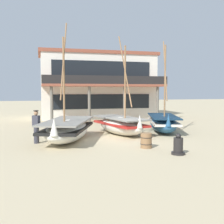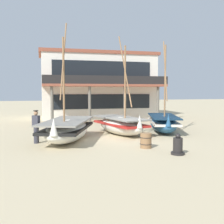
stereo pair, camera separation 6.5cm
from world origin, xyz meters
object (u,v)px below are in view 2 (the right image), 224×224
object	(u,v)px
fishing_boat_far_right	(67,129)
fishing_boat_near_left	(163,123)
fisherman_by_hull	(36,127)
wooden_barrel	(146,141)
fishing_boat_centre_large	(121,125)
harbor_building_main	(97,85)
capstan_winch	(178,146)

from	to	relation	value
fishing_boat_far_right	fishing_boat_near_left	bearing A→B (deg)	15.23
fisherman_by_hull	wooden_barrel	xyz separation A→B (m)	(4.96, -2.48, -0.48)
fishing_boat_far_right	fisherman_by_hull	bearing A→B (deg)	-172.33
fishing_boat_near_left	fishing_boat_centre_large	distance (m)	2.97
fishing_boat_near_left	fishing_boat_far_right	size ratio (longest dim) A/B	0.95
wooden_barrel	harbor_building_main	bearing A→B (deg)	86.93
fishing_boat_near_left	fisherman_by_hull	size ratio (longest dim) A/B	3.47
capstan_winch	fishing_boat_centre_large	bearing A→B (deg)	98.42
fishing_boat_far_right	harbor_building_main	size ratio (longest dim) A/B	0.54
fishing_boat_far_right	harbor_building_main	world-z (taller)	harbor_building_main
fisherman_by_hull	capstan_winch	size ratio (longest dim) A/B	1.90
fishing_boat_centre_large	capstan_winch	size ratio (longest dim) A/B	6.69
capstan_winch	fisherman_by_hull	bearing A→B (deg)	145.04
fishing_boat_far_right	capstan_winch	size ratio (longest dim) A/B	6.94
wooden_barrel	fishing_boat_centre_large	bearing A→B (deg)	90.39
wooden_barrel	fisherman_by_hull	bearing A→B (deg)	153.45
fishing_boat_far_right	fishing_boat_centre_large	bearing A→B (deg)	23.19
fishing_boat_centre_large	harbor_building_main	distance (m)	11.63
wooden_barrel	harbor_building_main	size ratio (longest dim) A/B	0.06
fishing_boat_near_left	capstan_winch	world-z (taller)	fishing_boat_near_left
fishing_boat_near_left	wooden_barrel	xyz separation A→B (m)	(-2.93, -4.41, -0.25)
fishing_boat_centre_large	fisherman_by_hull	distance (m)	5.20
wooden_barrel	fishing_boat_far_right	bearing A→B (deg)	141.48
fishing_boat_centre_large	fishing_boat_near_left	bearing A→B (deg)	5.44
fisherman_by_hull	fishing_boat_centre_large	bearing A→B (deg)	18.49
capstan_winch	fishing_boat_far_right	bearing A→B (deg)	134.62
fishing_boat_near_left	fishing_boat_centre_large	bearing A→B (deg)	-174.56
fishing_boat_far_right	wooden_barrel	bearing A→B (deg)	-38.52
fishing_boat_near_left	wooden_barrel	distance (m)	5.30
fisherman_by_hull	wooden_barrel	size ratio (longest dim) A/B	2.41
fishing_boat_near_left	harbor_building_main	xyz separation A→B (m)	(-2.10, 11.02, 2.59)
fishing_boat_near_left	harbor_building_main	distance (m)	11.52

